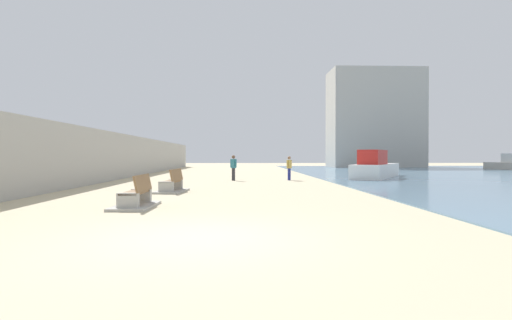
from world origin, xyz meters
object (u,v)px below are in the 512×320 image
bench_near (136,199)px  bench_far (172,187)px  person_walking (289,166)px  person_standing (233,166)px  boat_mid_bay (512,164)px  boat_nearest (376,167)px

bench_near → bench_far: 5.04m
bench_near → person_walking: size_ratio=1.40×
bench_far → person_standing: size_ratio=1.40×
person_walking → person_standing: 3.51m
bench_far → person_standing: bearing=72.4°
bench_near → person_walking: 14.44m
bench_far → person_walking: bearing=53.4°
person_walking → boat_mid_bay: bearing=33.4°
person_walking → person_standing: person_standing is taller
bench_near → boat_mid_bay: boat_mid_bay is taller
bench_far → person_walking: (5.96, 8.01, 0.63)m
boat_nearest → person_standing: bearing=-166.0°
bench_near → person_standing: (2.65, 12.81, 0.68)m
person_walking → person_standing: (-3.50, -0.24, 0.04)m
bench_far → boat_nearest: (12.20, 10.20, 0.50)m
bench_far → boat_mid_bay: (32.29, 25.40, 0.44)m
boat_mid_bay → boat_nearest: bearing=-142.9°
bench_far → person_standing: person_standing is taller
bench_near → boat_nearest: boat_nearest is taller
bench_far → boat_mid_bay: 41.08m
person_walking → person_standing: bearing=-176.0°
bench_far → person_walking: size_ratio=1.46×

